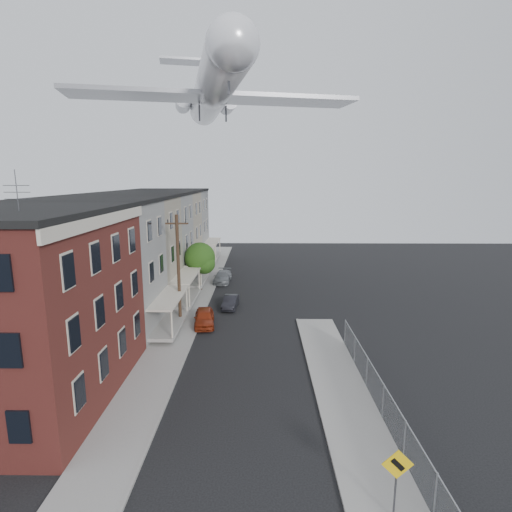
{
  "coord_description": "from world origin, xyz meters",
  "views": [
    {
      "loc": [
        0.93,
        -12.98,
        11.75
      ],
      "look_at": [
        0.7,
        8.63,
        7.55
      ],
      "focal_mm": 28.0,
      "sensor_mm": 36.0,
      "label": 1
    }
  ],
  "objects": [
    {
      "name": "row_house_e",
      "position": [
        -11.96,
        44.5,
        5.13
      ],
      "size": [
        11.98,
        7.0,
        10.3
      ],
      "color": "slate",
      "rests_on": "ground"
    },
    {
      "name": "row_house_b",
      "position": [
        -11.96,
        23.5,
        5.13
      ],
      "size": [
        11.98,
        7.0,
        10.3
      ],
      "color": "#716959",
      "rests_on": "ground"
    },
    {
      "name": "utility_pole",
      "position": [
        -5.6,
        18.0,
        4.67
      ],
      "size": [
        1.8,
        0.26,
        9.0
      ],
      "color": "black",
      "rests_on": "ground"
    },
    {
      "name": "row_house_d",
      "position": [
        -11.96,
        37.5,
        5.13
      ],
      "size": [
        11.98,
        7.0,
        10.3
      ],
      "color": "#716959",
      "rests_on": "ground"
    },
    {
      "name": "curb_left",
      "position": [
        -4.05,
        24.0,
        0.07
      ],
      "size": [
        0.15,
        62.0,
        0.14
      ],
      "primitive_type": "cube",
      "color": "gray",
      "rests_on": "ground"
    },
    {
      "name": "car_far",
      "position": [
        -3.4,
        31.53,
        0.64
      ],
      "size": [
        2.0,
        4.49,
        1.28
      ],
      "primitive_type": "imported",
      "rotation": [
        0.0,
        0.0,
        -0.05
      ],
      "color": "slate",
      "rests_on": "ground"
    },
    {
      "name": "curb_right",
      "position": [
        4.05,
        6.0,
        0.07
      ],
      "size": [
        0.15,
        26.0,
        0.14
      ],
      "primitive_type": "cube",
      "color": "gray",
      "rests_on": "ground"
    },
    {
      "name": "street_tree",
      "position": [
        -5.27,
        27.92,
        3.45
      ],
      "size": [
        3.22,
        3.2,
        5.2
      ],
      "color": "black",
      "rests_on": "ground"
    },
    {
      "name": "ground",
      "position": [
        0.0,
        0.0,
        0.0
      ],
      "size": [
        120.0,
        120.0,
        0.0
      ],
      "primitive_type": "plane",
      "color": "black",
      "rests_on": "ground"
    },
    {
      "name": "warning_sign",
      "position": [
        5.6,
        -1.03,
        1.88
      ],
      "size": [
        1.1,
        0.11,
        2.8
      ],
      "color": "#515156",
      "rests_on": "ground"
    },
    {
      "name": "sidewalk_right",
      "position": [
        5.5,
        6.0,
        0.06
      ],
      "size": [
        3.0,
        26.0,
        0.12
      ],
      "primitive_type": "cube",
      "color": "gray",
      "rests_on": "ground"
    },
    {
      "name": "car_mid",
      "position": [
        -1.8,
        22.26,
        0.57
      ],
      "size": [
        1.48,
        3.54,
        1.14
      ],
      "primitive_type": "imported",
      "rotation": [
        0.0,
        0.0,
        -0.08
      ],
      "color": "black",
      "rests_on": "ground"
    },
    {
      "name": "row_house_a",
      "position": [
        -11.96,
        16.5,
        5.13
      ],
      "size": [
        11.98,
        7.0,
        10.3
      ],
      "color": "slate",
      "rests_on": "ground"
    },
    {
      "name": "sidewalk_left",
      "position": [
        -5.5,
        24.0,
        0.06
      ],
      "size": [
        3.0,
        62.0,
        0.12
      ],
      "primitive_type": "cube",
      "color": "gray",
      "rests_on": "ground"
    },
    {
      "name": "row_house_c",
      "position": [
        -11.96,
        30.5,
        5.13
      ],
      "size": [
        11.98,
        7.0,
        10.3
      ],
      "color": "slate",
      "rests_on": "ground"
    },
    {
      "name": "airplane",
      "position": [
        -3.78,
        28.59,
        20.35
      ],
      "size": [
        27.09,
        30.95,
        8.9
      ],
      "color": "white",
      "rests_on": "ground"
    },
    {
      "name": "corner_building",
      "position": [
        -12.0,
        7.0,
        5.16
      ],
      "size": [
        10.31,
        12.3,
        12.15
      ],
      "color": "#361211",
      "rests_on": "ground"
    },
    {
      "name": "car_near",
      "position": [
        -3.6,
        17.76,
        0.67
      ],
      "size": [
        2.05,
        4.1,
        1.34
      ],
      "primitive_type": "imported",
      "rotation": [
        0.0,
        0.0,
        0.12
      ],
      "color": "maroon",
      "rests_on": "ground"
    },
    {
      "name": "chainlink_fence",
      "position": [
        7.0,
        5.0,
        1.0
      ],
      "size": [
        0.06,
        18.06,
        1.9
      ],
      "color": "gray",
      "rests_on": "ground"
    }
  ]
}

